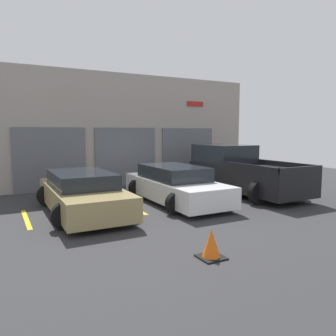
{
  "coord_description": "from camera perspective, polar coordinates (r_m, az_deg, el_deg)",
  "views": [
    {
      "loc": [
        -5.22,
        -10.42,
        2.33
      ],
      "look_at": [
        0.0,
        -0.56,
        1.1
      ],
      "focal_mm": 35.0,
      "sensor_mm": 36.0,
      "label": 1
    }
  ],
  "objects": [
    {
      "name": "parking_stripe_far_left",
      "position": [
        9.67,
        -23.45,
        -8.16
      ],
      "size": [
        0.12,
        2.2,
        0.01
      ],
      "primitive_type": "cube",
      "color": "gold",
      "rests_on": "ground"
    },
    {
      "name": "sedan_white",
      "position": [
        10.89,
        1.16,
        -2.96
      ],
      "size": [
        2.14,
        4.62,
        1.21
      ],
      "color": "white",
      "rests_on": "ground"
    },
    {
      "name": "ground_plane",
      "position": [
        11.89,
        -1.26,
        -5.02
      ],
      "size": [
        28.0,
        28.0,
        0.0
      ],
      "primitive_type": "plane",
      "color": "#2D2D30"
    },
    {
      "name": "sedan_side",
      "position": [
        9.8,
        -14.67,
        -4.26
      ],
      "size": [
        2.21,
        4.61,
        1.18
      ],
      "color": "#9E8956",
      "rests_on": "ground"
    },
    {
      "name": "parking_stripe_left",
      "position": [
        10.33,
        -6.23,
        -6.76
      ],
      "size": [
        0.12,
        2.2,
        0.01
      ],
      "primitive_type": "cube",
      "color": "gold",
      "rests_on": "ground"
    },
    {
      "name": "parking_stripe_centre",
      "position": [
        11.78,
        7.75,
        -5.16
      ],
      "size": [
        0.12,
        2.2,
        0.01
      ],
      "primitive_type": "cube",
      "color": "gold",
      "rests_on": "ground"
    },
    {
      "name": "shophouse_building",
      "position": [
        14.66,
        -7.11,
        6.36
      ],
      "size": [
        12.11,
        0.68,
        4.82
      ],
      "color": "#9E9389",
      "rests_on": "ground"
    },
    {
      "name": "parking_stripe_right",
      "position": [
        13.75,
        18.16,
        -3.76
      ],
      "size": [
        0.12,
        2.2,
        0.01
      ],
      "primitive_type": "cube",
      "color": "gold",
      "rests_on": "ground"
    },
    {
      "name": "traffic_cone",
      "position": [
        6.27,
        7.54,
        -13.12
      ],
      "size": [
        0.47,
        0.47,
        0.55
      ],
      "color": "black",
      "rests_on": "ground"
    },
    {
      "name": "pickup_truck",
      "position": [
        12.83,
        12.52,
        -0.54
      ],
      "size": [
        2.43,
        5.02,
        1.81
      ],
      "color": "black",
      "rests_on": "ground"
    }
  ]
}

